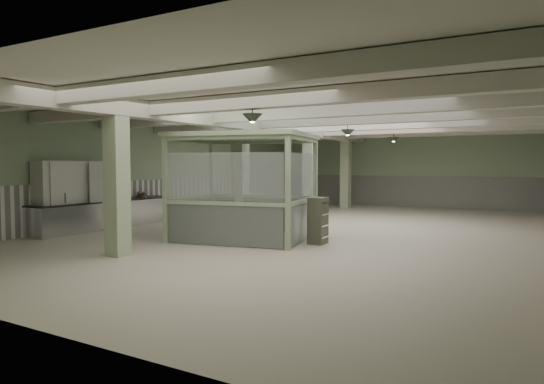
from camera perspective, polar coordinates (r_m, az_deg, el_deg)
The scene contains 30 objects.
floor at distance 15.13m, azimuth 6.32°, elevation -4.66°, with size 20.00×20.00×0.00m, color silver.
ceiling at distance 15.06m, azimuth 6.41°, elevation 9.03°, with size 14.00×20.00×0.02m, color silver.
wall_back at distance 24.47m, azimuth 15.86°, elevation 2.52°, with size 14.00×0.02×3.60m, color #9EB490.
wall_front at distance 7.10m, azimuth -28.26°, elevation 0.47°, with size 14.00×0.02×3.60m, color #9EB490.
wall_left at distance 18.93m, azimuth -13.44°, elevation 2.34°, with size 0.02×20.00×3.60m, color #9EB490.
wainscot_left at distance 18.95m, azimuth -13.34°, elevation -0.83°, with size 0.05×19.90×1.50m, color white.
wainscot_back at distance 24.48m, azimuth 15.80°, elevation 0.06°, with size 13.90×0.05×1.50m, color white.
girder at distance 16.20m, azimuth -1.79°, elevation 7.87°, with size 0.45×19.90×0.40m, color beige.
beam_a at distance 8.76m, azimuth -14.20°, elevation 11.87°, with size 13.90×0.35×0.32m, color beige.
beam_b at distance 10.68m, azimuth -4.64°, elevation 10.41°, with size 13.90×0.35×0.32m, color beige.
beam_c at distance 12.80m, azimuth 1.84°, elevation 9.24°, with size 13.90×0.35×0.32m, color beige.
beam_d at distance 15.04m, azimuth 6.41°, elevation 8.35°, with size 13.90×0.35×0.32m, color beige.
beam_e at distance 17.35m, azimuth 9.76°, elevation 7.66°, with size 13.90×0.35×0.32m, color beige.
beam_f at distance 19.71m, azimuth 12.31°, elevation 7.11°, with size 13.90×0.35×0.32m, color beige.
beam_g at distance 22.10m, azimuth 14.31°, elevation 6.67°, with size 13.90×0.35×0.32m, color beige.
column_a at distance 11.51m, azimuth -17.78°, elevation 1.67°, with size 0.42×0.42×3.60m, color #B3C49E.
column_b at distance 15.32m, azimuth -3.76°, elevation 2.21°, with size 0.42×0.42×3.60m, color #B3C49E.
column_c at distance 19.67m, azimuth 4.40°, elevation 2.46°, with size 0.42×0.42×3.60m, color #B3C49E.
column_d at distance 23.33m, azimuth 8.67°, elevation 2.58°, with size 0.42×0.42×3.60m, color #B3C49E.
pendant_front at distance 10.37m, azimuth -2.33°, elevation 8.57°, with size 0.44×0.44×0.22m, color #303C2D.
pendant_mid at distance 15.28m, azimuth 8.89°, elevation 6.86°, with size 0.44×0.44×0.22m, color #303C2D.
pendant_back at distance 20.02m, azimuth 14.11°, elevation 5.96°, with size 0.44×0.44×0.22m, color #303C2D.
prep_counter at distance 16.76m, azimuth -18.74°, elevation -2.45°, with size 0.94×5.40×0.91m.
pitcher_near at distance 15.38m, azimuth -24.91°, elevation -0.99°, with size 0.17×0.20×0.25m, color silver, non-canonical shape.
pitcher_far at distance 16.25m, azimuth -20.15°, elevation -0.66°, with size 0.17×0.20×0.25m, color silver, non-canonical shape.
veg_colander at distance 17.85m, azimuth -15.05°, elevation -0.30°, with size 0.44×0.44×0.20m, color #434348, non-canonical shape.
orange_bowl at distance 16.53m, azimuth -19.88°, elevation -0.89°, with size 0.22×0.22×0.08m, color #B2B2B7.
walkin_cooler at distance 15.99m, azimuth -22.32°, elevation -0.53°, with size 0.93×2.38×2.18m.
guard_booth at distance 13.57m, azimuth -3.25°, elevation 2.66°, with size 4.17×3.73×2.93m.
filing_cabinet at distance 12.81m, azimuth 5.43°, elevation -3.37°, with size 0.39×0.56×1.22m, color #565748.
Camera 1 is at (6.04, -13.71, 2.11)m, focal length 32.00 mm.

